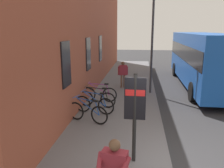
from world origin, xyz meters
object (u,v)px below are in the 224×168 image
Objects in this scene: transit_info_sign at (135,104)px; bicycle_end_of_row at (94,104)px; bicycle_far_end at (97,99)px; street_lamp at (153,32)px; city_bus at (203,57)px; bicycle_mid_rack at (87,112)px; bicycle_beside_lamp at (99,94)px; pedestrian_by_facade at (123,72)px.

bicycle_end_of_row is at bearing 27.33° from transit_info_sign.
street_lamp reaches higher than bicycle_far_end.
city_bus is (9.38, -4.01, 0.20)m from transit_info_sign.
bicycle_mid_rack is 0.96× the size of bicycle_far_end.
transit_info_sign is at bearing -159.82° from bicycle_beside_lamp.
pedestrian_by_facade reaches higher than bicycle_beside_lamp.
bicycle_far_end is 1.10× the size of pedestrian_by_facade.
city_bus is 4.33m from street_lamp.
bicycle_mid_rack is at bearing 175.75° from bicycle_end_of_row.
bicycle_far_end is 0.17× the size of city_bus.
bicycle_beside_lamp is at bearing 20.18° from transit_info_sign.
pedestrian_by_facade is at bearing -13.45° from bicycle_far_end.
transit_info_sign is at bearing -156.93° from bicycle_far_end.
bicycle_beside_lamp is 0.17× the size of city_bus.
transit_info_sign is 10.20m from city_bus.
transit_info_sign is 0.43× the size of street_lamp.
pedestrian_by_facade is (5.53, -0.92, 0.59)m from bicycle_mid_rack.
bicycle_beside_lamp is 0.31× the size of street_lamp.
city_bus reaches higher than pedestrian_by_facade.
city_bus reaches higher than bicycle_far_end.
pedestrian_by_facade is (-1.39, 4.92, -0.82)m from city_bus.
bicycle_mid_rack is at bearing 139.83° from city_bus.
bicycle_mid_rack is at bearing 36.78° from transit_info_sign.
street_lamp is (2.78, -2.52, 2.92)m from bicycle_far_end.
street_lamp is (-0.96, -1.62, 2.33)m from pedestrian_by_facade.
street_lamp reaches higher than transit_info_sign.
pedestrian_by_facade is (3.75, -0.90, 0.59)m from bicycle_far_end.
bicycle_end_of_row is 0.17× the size of city_bus.
city_bus is (4.35, -5.86, 1.41)m from bicycle_beside_lamp.
transit_info_sign is (-3.41, -1.76, 1.21)m from bicycle_end_of_row.
pedestrian_by_facade is at bearing 105.78° from city_bus.
bicycle_end_of_row is at bearing -4.25° from bicycle_mid_rack.
pedestrian_by_facade is 3.00m from street_lamp.
bicycle_beside_lamp is (0.79, 0.04, 0.00)m from bicycle_far_end.
city_bus is at bearing -74.22° from pedestrian_by_facade.
street_lamp reaches higher than bicycle_mid_rack.
street_lamp is at bearing -34.41° from bicycle_end_of_row.
transit_info_sign is at bearing 174.22° from street_lamp.
bicycle_end_of_row is at bearing 135.94° from city_bus.
pedestrian_by_facade reaches higher than bicycle_end_of_row.
transit_info_sign is 7.26m from street_lamp.
bicycle_far_end is at bearing 3.00° from bicycle_end_of_row.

